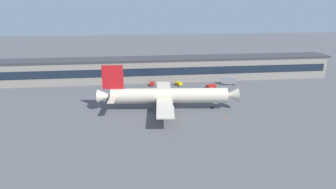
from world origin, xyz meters
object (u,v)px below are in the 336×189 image
traffic_cone_1 (184,119)px  catering_truck (228,80)px  follow_me_car (152,83)px  pushback_tractor (211,86)px  baggage_tug (179,83)px  airliner (167,96)px  traffic_cone_0 (226,118)px

traffic_cone_1 → catering_truck: bearing=55.6°
follow_me_car → pushback_tractor: 30.17m
follow_me_car → baggage_tug: bearing=-6.8°
airliner → traffic_cone_0: 24.81m
catering_truck → follow_me_car: (-39.75, 3.10, -1.20)m
pushback_tractor → traffic_cone_0: (-5.25, -41.37, -0.71)m
baggage_tug → traffic_cone_0: baggage_tug is taller
traffic_cone_0 → catering_truck: bearing=71.1°
traffic_cone_0 → traffic_cone_1: (-16.08, 0.25, 0.00)m
follow_me_car → catering_truck: bearing=-4.5°
pushback_tractor → traffic_cone_1: (-21.33, -41.12, -0.71)m
catering_truck → traffic_cone_1: catering_truck is taller
follow_me_car → pushback_tractor: (28.77, -9.09, -0.04)m
traffic_cone_0 → pushback_tractor: bearing=82.8°
airliner → follow_me_car: size_ratio=11.87×
baggage_tug → pushback_tractor: baggage_tug is taller
baggage_tug → traffic_cone_0: size_ratio=6.08×
airliner → baggage_tug: airliner is taller
airliner → pushback_tractor: 38.66m
pushback_tractor → traffic_cone_1: bearing=-117.4°
airliner → traffic_cone_0: size_ratio=82.52×
baggage_tug → airliner: bearing=-106.4°
airliner → traffic_cone_1: (4.41, -12.66, -5.38)m
airliner → catering_truck: (36.72, 34.44, -3.43)m
baggage_tug → follow_me_car: bearing=173.2°
catering_truck → follow_me_car: bearing=175.5°
pushback_tractor → follow_me_car: bearing=162.5°
baggage_tug → catering_truck: (26.14, -1.47, 1.21)m
traffic_cone_1 → baggage_tug: bearing=82.8°
baggage_tug → traffic_cone_1: 48.97m
baggage_tug → traffic_cone_0: (9.91, -48.82, -0.75)m
follow_me_car → airliner: bearing=-85.4°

